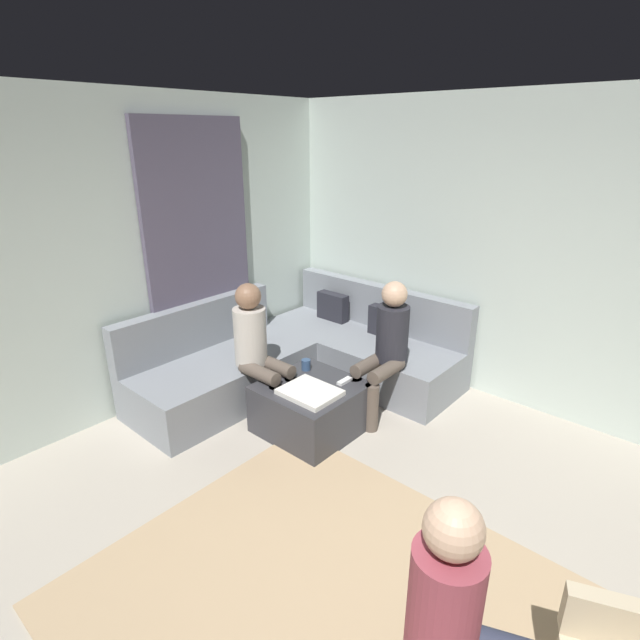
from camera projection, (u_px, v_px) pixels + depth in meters
wall_back at (578, 266)px, 3.98m from camera, size 6.00×0.12×2.70m
wall_left at (48, 275)px, 3.73m from camera, size 0.12×6.00×2.70m
curtain_panel at (200, 259)px, 4.62m from camera, size 0.06×1.10×2.50m
area_rug at (332, 612)px, 2.59m from camera, size 2.60×2.20×0.01m
sectional_couch at (302, 356)px, 4.90m from camera, size 2.10×2.55×0.87m
ottoman at (311, 407)px, 4.13m from camera, size 0.76×0.76×0.42m
folded_blanket at (310, 392)px, 3.90m from camera, size 0.44×0.36×0.04m
coffee_mug at (306, 365)px, 4.30m from camera, size 0.08×0.08×0.10m
game_remote at (345, 381)px, 4.09m from camera, size 0.05×0.15×0.02m
person_on_couch_back at (386, 345)px, 4.23m from camera, size 0.30×0.60×1.20m
person_on_couch_side at (258, 347)px, 4.19m from camera, size 0.60×0.30×1.20m
person_on_armchair at (469, 624)px, 1.85m from camera, size 0.60×0.43×1.18m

